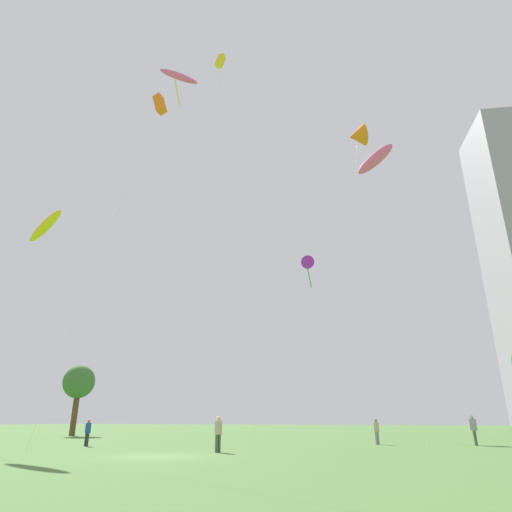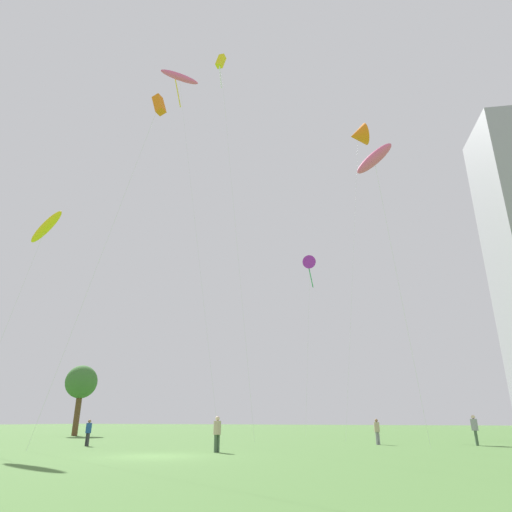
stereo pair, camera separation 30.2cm
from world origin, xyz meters
TOP-DOWN VIEW (x-y plane):
  - ground at (0.00, 0.00)m, footprint 280.00×280.00m
  - person_standing_0 at (-9.00, 5.24)m, footprint 0.35×0.35m
  - person_standing_1 at (13.88, 15.75)m, footprint 0.42×0.42m
  - person_standing_2 at (1.36, 3.40)m, footprint 0.39×0.39m
  - person_standing_3 at (7.78, 14.46)m, footprint 0.37×0.37m
  - kite_flying_0 at (-2.61, 1.19)m, footprint 6.31×1.29m
  - kite_flying_1 at (0.21, 26.20)m, footprint 2.78×3.11m
  - kite_flying_2 at (7.17, 23.12)m, footprint 3.87×6.45m
  - kite_flying_3 at (10.52, 5.10)m, footprint 2.63×6.02m
  - kite_flying_4 at (-8.20, 11.01)m, footprint 7.47×2.03m
  - kite_flying_5 at (-3.38, 10.88)m, footprint 2.13×4.79m
  - kite_flying_6 at (-13.60, 3.15)m, footprint 5.24×1.46m
  - park_tree_1 at (-24.33, 19.77)m, footprint 3.35×3.35m

SIDE VIEW (x-z plane):
  - ground at x=0.00m, z-range 0.00..0.00m
  - person_standing_0 at x=-9.00m, z-range 0.12..1.71m
  - person_standing_3 at x=7.78m, z-range 0.13..1.77m
  - person_standing_2 at x=1.36m, z-range 0.14..1.89m
  - person_standing_1 at x=13.88m, z-range 0.15..2.02m
  - park_tree_1 at x=-24.33m, z-range 1.74..8.96m
  - kite_flying_6 at x=-13.60m, z-range 7.02..23.42m
  - kite_flying_3 at x=10.52m, z-range 7.63..24.72m
  - kite_flying_1 at x=0.21m, z-range 8.54..27.37m
  - kite_flying_0 at x=-2.61m, z-range 10.28..32.49m
  - kite_flying_2 at x=7.17m, z-range 14.66..46.66m
  - kite_flying_5 at x=-3.38m, z-range 16.41..51.34m
  - kite_flying_4 at x=-8.20m, z-range 16.34..51.76m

